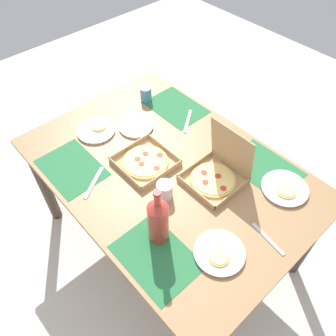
% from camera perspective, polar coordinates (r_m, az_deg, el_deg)
% --- Properties ---
extents(ground_plane, '(6.00, 6.00, 0.00)m').
position_cam_1_polar(ground_plane, '(2.40, 0.00, -12.07)').
color(ground_plane, beige).
extents(dining_table, '(1.51, 1.05, 0.76)m').
position_cam_1_polar(dining_table, '(1.85, 0.00, -2.09)').
color(dining_table, '#3F3328').
rests_on(dining_table, ground_plane).
extents(placemat_near_left, '(0.36, 0.26, 0.00)m').
position_cam_1_polar(placemat_near_left, '(1.85, -15.97, 0.02)').
color(placemat_near_left, '#236638').
rests_on(placemat_near_left, dining_table).
extents(placemat_near_right, '(0.36, 0.26, 0.00)m').
position_cam_1_polar(placemat_near_right, '(1.49, -2.01, -14.75)').
color(placemat_near_right, '#236638').
rests_on(placemat_near_right, dining_table).
extents(placemat_far_left, '(0.36, 0.26, 0.00)m').
position_cam_1_polar(placemat_far_left, '(2.14, 1.38, 10.24)').
color(placemat_far_left, '#236638').
rests_on(placemat_far_left, dining_table).
extents(placemat_far_right, '(0.36, 0.26, 0.00)m').
position_cam_1_polar(placemat_far_right, '(1.84, 15.98, 0.01)').
color(placemat_far_right, '#236638').
rests_on(placemat_far_right, dining_table).
extents(pizza_box_corner_right, '(0.28, 0.28, 0.04)m').
position_cam_1_polar(pizza_box_corner_right, '(1.79, -3.86, 1.05)').
color(pizza_box_corner_right, tan).
rests_on(pizza_box_corner_right, dining_table).
extents(pizza_box_edge_far, '(0.26, 0.27, 0.30)m').
position_cam_1_polar(pizza_box_edge_far, '(1.71, 8.30, -0.82)').
color(pizza_box_edge_far, tan).
rests_on(pizza_box_edge_far, dining_table).
extents(plate_near_left, '(0.22, 0.22, 0.03)m').
position_cam_1_polar(plate_near_left, '(1.50, 8.66, -14.03)').
color(plate_near_left, white).
rests_on(plate_near_left, dining_table).
extents(plate_near_right, '(0.23, 0.23, 0.03)m').
position_cam_1_polar(plate_near_right, '(1.77, 19.12, -3.31)').
color(plate_near_right, white).
rests_on(plate_near_right, dining_table).
extents(plate_middle, '(0.22, 0.22, 0.03)m').
position_cam_1_polar(plate_middle, '(2.01, -12.02, 6.24)').
color(plate_middle, white).
rests_on(plate_middle, dining_table).
extents(plate_far_right, '(0.20, 0.20, 0.02)m').
position_cam_1_polar(plate_far_right, '(2.00, -5.43, 7.04)').
color(plate_far_right, white).
rests_on(plate_far_right, dining_table).
extents(soda_bottle, '(0.09, 0.09, 0.32)m').
position_cam_1_polar(soda_bottle, '(1.43, -1.68, -8.76)').
color(soda_bottle, '#B2382D').
rests_on(soda_bottle, dining_table).
extents(cup_clear_right, '(0.08, 0.08, 0.09)m').
position_cam_1_polar(cup_clear_right, '(1.62, -0.59, -3.78)').
color(cup_clear_right, silver).
rests_on(cup_clear_right, dining_table).
extents(cup_spare, '(0.07, 0.07, 0.09)m').
position_cam_1_polar(cup_spare, '(2.18, -3.76, 12.39)').
color(cup_spare, teal).
rests_on(cup_spare, dining_table).
extents(knife_by_near_right, '(0.14, 0.18, 0.00)m').
position_cam_1_polar(knife_by_near_right, '(2.04, 3.36, 7.93)').
color(knife_by_near_right, '#B7B7BC').
rests_on(knife_by_near_right, dining_table).
extents(knife_by_near_left, '(0.13, 0.19, 0.00)m').
position_cam_1_polar(knife_by_near_left, '(1.75, -12.43, -2.41)').
color(knife_by_near_left, '#B7B7BC').
rests_on(knife_by_near_left, dining_table).
extents(fork_by_far_left, '(0.19, 0.04, 0.00)m').
position_cam_1_polar(fork_by_far_left, '(1.59, 16.53, -11.41)').
color(fork_by_far_left, '#B7B7BC').
rests_on(fork_by_far_left, dining_table).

